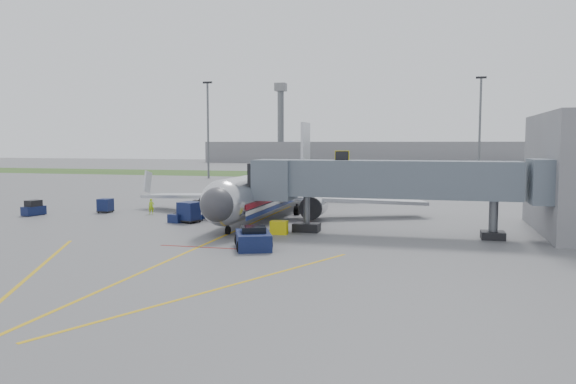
% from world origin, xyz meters
% --- Properties ---
extents(ground, '(400.00, 400.00, 0.00)m').
position_xyz_m(ground, '(0.00, 0.00, 0.00)').
color(ground, '#565659').
rests_on(ground, ground).
extents(grass_strip, '(300.00, 25.00, 0.01)m').
position_xyz_m(grass_strip, '(0.00, 90.00, 0.01)').
color(grass_strip, '#2D4C1E').
rests_on(grass_strip, ground).
extents(apron_markings, '(21.52, 50.00, 0.01)m').
position_xyz_m(apron_markings, '(0.00, -7.40, 0.00)').
color(apron_markings, gold).
rests_on(apron_markings, ground).
extents(airliner, '(32.10, 35.67, 10.25)m').
position_xyz_m(airliner, '(0.00, 15.25, 2.65)').
color(airliner, silver).
rests_on(airliner, ground).
extents(jet_bridge, '(25.30, 4.00, 6.90)m').
position_xyz_m(jet_bridge, '(12.86, 5.00, 4.47)').
color(jet_bridge, slate).
rests_on(jet_bridge, ground).
extents(light_mast_left, '(2.00, 0.44, 20.40)m').
position_xyz_m(light_mast_left, '(-30.00, 70.00, 10.78)').
color(light_mast_left, '#595B60').
rests_on(light_mast_left, ground).
extents(light_mast_right, '(2.00, 0.44, 20.40)m').
position_xyz_m(light_mast_right, '(25.00, 75.00, 10.78)').
color(light_mast_right, '#595B60').
rests_on(light_mast_right, ground).
extents(distant_terminal, '(120.00, 14.00, 8.00)m').
position_xyz_m(distant_terminal, '(-10.00, 170.00, 4.00)').
color(distant_terminal, slate).
rests_on(distant_terminal, ground).
extents(control_tower, '(4.00, 4.00, 30.00)m').
position_xyz_m(control_tower, '(-40.00, 165.00, 17.33)').
color(control_tower, '#595B60').
rests_on(control_tower, ground).
extents(pushback_tug, '(3.64, 4.45, 1.60)m').
position_xyz_m(pushback_tug, '(4.00, -3.50, 0.67)').
color(pushback_tug, '#0D183A').
rests_on(pushback_tug, ground).
extents(baggage_tug, '(1.68, 2.48, 1.59)m').
position_xyz_m(baggage_tug, '(-23.91, 8.30, 0.70)').
color(baggage_tug, '#0D183A').
rests_on(baggage_tug, ground).
extents(baggage_cart_a, '(2.22, 2.22, 1.94)m').
position_xyz_m(baggage_cart_a, '(-5.98, 7.59, 0.99)').
color(baggage_cart_a, '#0D183A').
rests_on(baggage_cart_a, ground).
extents(baggage_cart_b, '(1.47, 1.47, 1.50)m').
position_xyz_m(baggage_cart_b, '(-17.98, 12.25, 0.77)').
color(baggage_cart_b, '#0D183A').
rests_on(baggage_cart_b, ground).
extents(baggage_cart_c, '(2.01, 2.01, 1.78)m').
position_xyz_m(baggage_cart_c, '(-5.11, 14.62, 0.91)').
color(baggage_cart_c, '#0D183A').
rests_on(baggage_cart_c, ground).
extents(belt_loader, '(2.01, 3.99, 1.88)m').
position_xyz_m(belt_loader, '(-6.89, 8.21, 0.47)').
color(belt_loader, '#0D183A').
rests_on(belt_loader, ground).
extents(ground_power_cart, '(1.46, 1.03, 1.12)m').
position_xyz_m(ground_power_cart, '(4.12, 3.00, 0.55)').
color(ground_power_cart, yellow).
rests_on(ground_power_cart, ground).
extents(ramp_worker, '(0.72, 0.66, 1.66)m').
position_xyz_m(ramp_worker, '(-12.43, 12.17, 0.83)').
color(ramp_worker, '#9BCD18').
rests_on(ramp_worker, ground).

